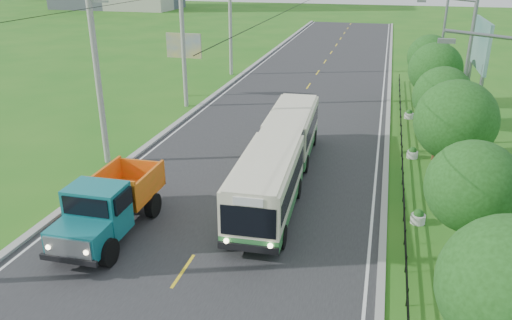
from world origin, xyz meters
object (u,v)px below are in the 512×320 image
at_px(tree_back, 430,59).
at_px(planter_near, 418,217).
at_px(pole_near, 98,74).
at_px(dump_truck, 109,203).
at_px(tree_fifth, 436,72).
at_px(tree_front, 512,292).
at_px(streetlight_far, 441,39).
at_px(pole_far, 231,22).
at_px(streetlight_mid, 462,77).
at_px(planter_far, 409,115).
at_px(bus, 280,153).
at_px(pole_mid, 183,41).
at_px(tree_third, 456,124).
at_px(billboard_left, 184,50).
at_px(tree_fourth, 443,99).
at_px(tree_second, 473,190).
at_px(planter_mid, 412,153).
at_px(billboard_right, 479,51).

xyz_separation_m(tree_back, planter_near, (-1.26, -20.14, -3.37)).
relative_size(pole_near, dump_truck, 1.61).
relative_size(tree_fifth, planter_near, 8.66).
bearing_deg(tree_front, streetlight_far, 88.59).
bearing_deg(planter_near, tree_back, 86.43).
relative_size(pole_far, streetlight_mid, 1.10).
bearing_deg(planter_far, dump_truck, -121.84).
distance_m(bus, dump_truck, 8.85).
relative_size(tree_fifth, tree_back, 1.05).
bearing_deg(bus, dump_truck, -133.62).
distance_m(pole_mid, pole_far, 12.00).
bearing_deg(pole_near, tree_third, -2.71).
bearing_deg(tree_front, streetlight_mid, 87.48).
bearing_deg(tree_back, billboard_left, -173.69).
relative_size(billboard_left, dump_truck, 0.84).
xyz_separation_m(planter_near, dump_truck, (-12.54, -4.19, 1.18)).
bearing_deg(tree_front, tree_fifth, 90.00).
bearing_deg(tree_fourth, streetlight_far, 86.75).
relative_size(pole_far, tree_second, 1.89).
height_order(tree_back, dump_truck, tree_back).
height_order(tree_third, tree_fifth, tree_third).
bearing_deg(tree_back, pole_mid, -164.16).
xyz_separation_m(pole_near, planter_mid, (16.86, 5.00, -4.81)).
xyz_separation_m(tree_fifth, tree_back, (-0.00, 6.00, -0.20)).
bearing_deg(billboard_left, bus, -53.75).
height_order(pole_mid, planter_mid, pole_mid).
distance_m(tree_fourth, tree_back, 12.00).
bearing_deg(planter_mid, tree_third, -77.90).
bearing_deg(streetlight_mid, planter_near, -104.32).
relative_size(pole_near, planter_far, 14.93).
bearing_deg(pole_near, bus, -2.99).
bearing_deg(pole_mid, planter_near, -41.65).
bearing_deg(tree_back, tree_front, -90.00).
xyz_separation_m(tree_second, billboard_right, (2.44, 17.86, 1.83)).
bearing_deg(tree_front, bus, 122.88).
height_order(pole_near, tree_back, pole_near).
distance_m(pole_mid, billboard_left, 3.47).
relative_size(planter_mid, bus, 0.05).
xyz_separation_m(pole_mid, tree_fourth, (18.12, -6.86, -1.51)).
bearing_deg(tree_front, billboard_left, 124.79).
relative_size(pole_far, tree_fourth, 1.85).
height_order(streetlight_far, billboard_left, streetlight_far).
relative_size(tree_fifth, billboard_right, 0.79).
bearing_deg(planter_mid, bus, -140.51).
bearing_deg(streetlight_mid, pole_mid, 159.68).
relative_size(tree_third, streetlight_far, 0.66).
relative_size(pole_mid, tree_back, 1.82).
bearing_deg(streetlight_mid, streetlight_far, 90.00).
xyz_separation_m(billboard_right, dump_truck, (-16.24, -18.19, -3.88)).
bearing_deg(pole_near, tree_front, -35.36).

